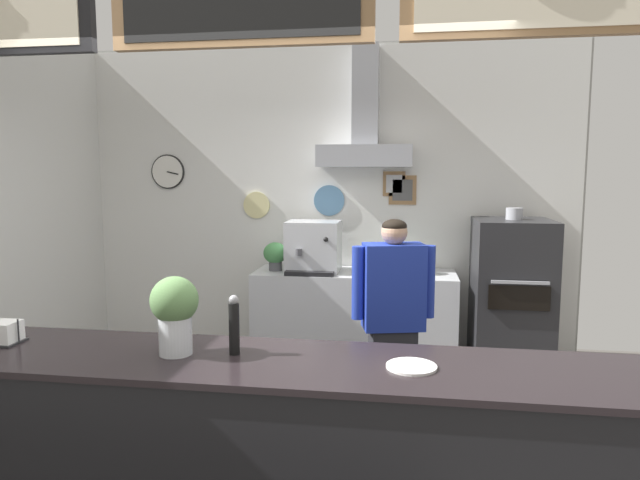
% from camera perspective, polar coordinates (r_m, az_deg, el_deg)
% --- Properties ---
extents(back_wall_assembly, '(4.80, 2.97, 3.04)m').
position_cam_1_polar(back_wall_assembly, '(5.41, 0.50, 4.68)').
color(back_wall_assembly, '#9E9E99').
rests_on(back_wall_assembly, ground_plane).
extents(service_counter, '(3.73, 0.66, 1.01)m').
position_cam_1_polar(service_counter, '(2.85, -9.13, -21.24)').
color(service_counter, black).
rests_on(service_counter, ground_plane).
extents(back_prep_counter, '(1.84, 0.63, 0.92)m').
position_cam_1_polar(back_prep_counter, '(5.35, 3.47, -8.15)').
color(back_prep_counter, silver).
rests_on(back_prep_counter, ground_plane).
extents(pizza_oven, '(0.64, 0.73, 1.53)m').
position_cam_1_polar(pizza_oven, '(5.22, 18.60, -5.87)').
color(pizza_oven, '#232326').
rests_on(pizza_oven, ground_plane).
extents(shop_worker, '(0.54, 0.31, 1.54)m').
position_cam_1_polar(shop_worker, '(3.82, 7.33, -8.66)').
color(shop_worker, '#232328').
rests_on(shop_worker, ground_plane).
extents(espresso_machine, '(0.48, 0.48, 0.47)m').
position_cam_1_polar(espresso_machine, '(5.23, -0.66, -0.69)').
color(espresso_machine, silver).
rests_on(espresso_machine, back_prep_counter).
extents(potted_thyme, '(0.18, 0.18, 0.22)m').
position_cam_1_polar(potted_thyme, '(5.20, 9.84, -2.06)').
color(potted_thyme, '#9E563D').
rests_on(potted_thyme, back_prep_counter).
extents(potted_basil, '(0.18, 0.18, 0.23)m').
position_cam_1_polar(potted_basil, '(5.24, 4.40, -1.77)').
color(potted_basil, beige).
rests_on(potted_basil, back_prep_counter).
extents(potted_sage, '(0.22, 0.22, 0.26)m').
position_cam_1_polar(potted_sage, '(5.30, -4.52, -1.46)').
color(potted_sage, '#4C4C51').
rests_on(potted_sage, back_prep_counter).
extents(napkin_holder, '(0.16, 0.15, 0.12)m').
position_cam_1_polar(napkin_holder, '(3.20, -29.10, -8.19)').
color(napkin_holder, '#262628').
rests_on(napkin_holder, service_counter).
extents(condiment_plate, '(0.22, 0.22, 0.01)m').
position_cam_1_polar(condiment_plate, '(2.52, 9.17, -12.44)').
color(condiment_plate, white).
rests_on(condiment_plate, service_counter).
extents(basil_vase, '(0.22, 0.22, 0.36)m').
position_cam_1_polar(basil_vase, '(2.69, -14.39, -7.09)').
color(basil_vase, silver).
rests_on(basil_vase, service_counter).
extents(pepper_grinder, '(0.05, 0.05, 0.28)m').
position_cam_1_polar(pepper_grinder, '(2.65, -8.63, -8.45)').
color(pepper_grinder, black).
rests_on(pepper_grinder, service_counter).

